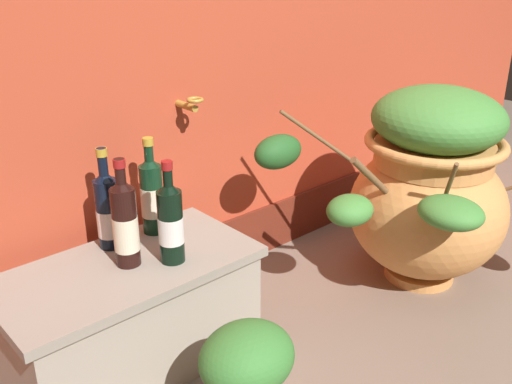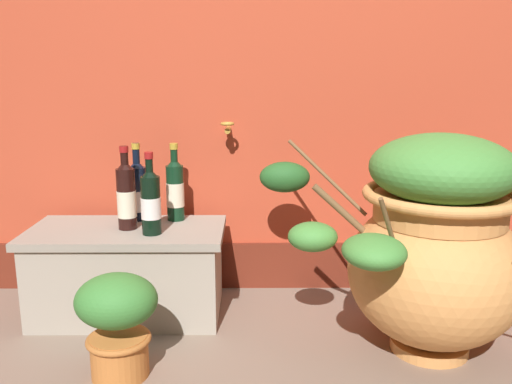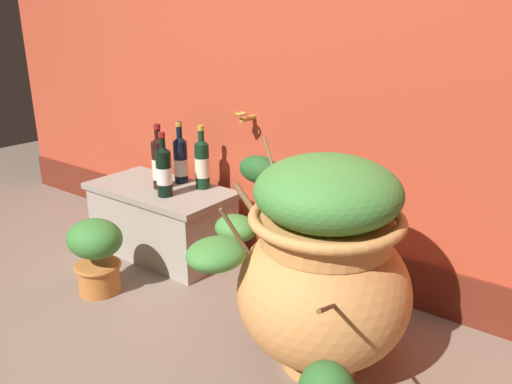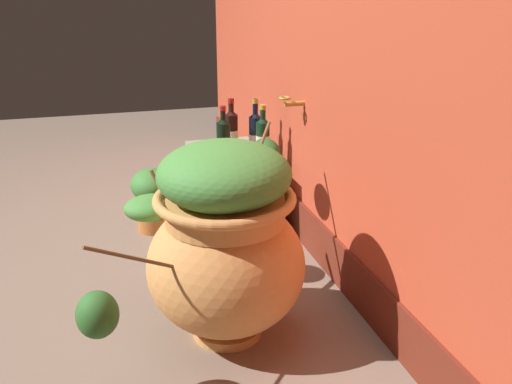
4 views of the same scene
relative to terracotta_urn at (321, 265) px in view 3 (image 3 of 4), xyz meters
name	(u,v)px [view 3 (image 3 of 4)]	position (x,y,z in m)	size (l,w,h in m)	color
terracotta_urn	(321,265)	(0.00, 0.00, 0.00)	(0.93, 0.89, 0.76)	#D68E4C
stone_ledge	(162,218)	(-1.10, 0.30, -0.19)	(0.76, 0.39, 0.35)	#9E9384
wine_bottle_left	(181,159)	(-1.07, 0.43, 0.09)	(0.07, 0.07, 0.32)	black
wine_bottle_middle	(164,170)	(-0.98, 0.23, 0.10)	(0.07, 0.07, 0.31)	black
wine_bottle_right	(159,162)	(-1.09, 0.30, 0.10)	(0.07, 0.07, 0.32)	black
wine_bottle_back	(202,162)	(-0.92, 0.42, 0.10)	(0.07, 0.07, 0.32)	black
potted_shrub	(96,252)	(-1.03, -0.15, -0.19)	(0.26, 0.22, 0.34)	#C17033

